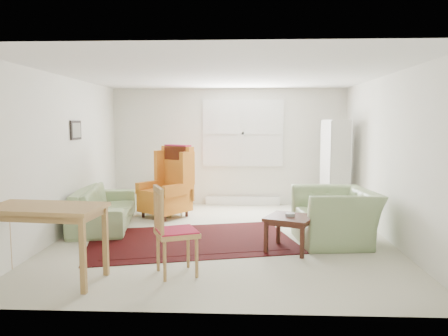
{
  "coord_description": "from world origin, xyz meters",
  "views": [
    {
      "loc": [
        0.31,
        -6.66,
        1.78
      ],
      "look_at": [
        0.0,
        0.3,
        1.05
      ],
      "focal_mm": 35.0,
      "sensor_mm": 36.0,
      "label": 1
    }
  ],
  "objects_px": {
    "wingback_chair": "(165,181)",
    "desk": "(42,244)",
    "sofa": "(105,199)",
    "stool": "(175,205)",
    "cabinet": "(335,167)",
    "desk_chair": "(177,230)",
    "coffee_table": "(290,233)",
    "armchair": "(335,211)"
  },
  "relations": [
    {
      "from": "wingback_chair",
      "to": "desk",
      "type": "height_order",
      "value": "wingback_chair"
    },
    {
      "from": "sofa",
      "to": "stool",
      "type": "distance_m",
      "value": 1.34
    },
    {
      "from": "cabinet",
      "to": "wingback_chair",
      "type": "bearing_deg",
      "value": -176.2
    },
    {
      "from": "sofa",
      "to": "desk_chair",
      "type": "xyz_separation_m",
      "value": [
        1.64,
        -2.44,
        0.08
      ]
    },
    {
      "from": "coffee_table",
      "to": "cabinet",
      "type": "distance_m",
      "value": 2.91
    },
    {
      "from": "armchair",
      "to": "wingback_chair",
      "type": "bearing_deg",
      "value": -126.12
    },
    {
      "from": "coffee_table",
      "to": "desk",
      "type": "bearing_deg",
      "value": -156.07
    },
    {
      "from": "coffee_table",
      "to": "armchair",
      "type": "bearing_deg",
      "value": 33.11
    },
    {
      "from": "cabinet",
      "to": "desk",
      "type": "height_order",
      "value": "cabinet"
    },
    {
      "from": "sofa",
      "to": "cabinet",
      "type": "bearing_deg",
      "value": -83.55
    },
    {
      "from": "wingback_chair",
      "to": "cabinet",
      "type": "bearing_deg",
      "value": 44.88
    },
    {
      "from": "stool",
      "to": "sofa",
      "type": "bearing_deg",
      "value": -148.07
    },
    {
      "from": "desk",
      "to": "desk_chair",
      "type": "relative_size",
      "value": 1.29
    },
    {
      "from": "armchair",
      "to": "desk",
      "type": "relative_size",
      "value": 0.9
    },
    {
      "from": "sofa",
      "to": "desk",
      "type": "distance_m",
      "value": 2.72
    },
    {
      "from": "wingback_chair",
      "to": "desk_chair",
      "type": "xyz_separation_m",
      "value": [
        0.7,
        -3.09,
        -0.15
      ]
    },
    {
      "from": "coffee_table",
      "to": "desk",
      "type": "xyz_separation_m",
      "value": [
        -2.9,
        -1.29,
        0.18
      ]
    },
    {
      "from": "coffee_table",
      "to": "stool",
      "type": "relative_size",
      "value": 1.31
    },
    {
      "from": "armchair",
      "to": "desk",
      "type": "xyz_separation_m",
      "value": [
        -3.61,
        -1.75,
        -0.05
      ]
    },
    {
      "from": "wingback_chair",
      "to": "cabinet",
      "type": "distance_m",
      "value": 3.31
    },
    {
      "from": "armchair",
      "to": "cabinet",
      "type": "bearing_deg",
      "value": 162.29
    },
    {
      "from": "sofa",
      "to": "armchair",
      "type": "distance_m",
      "value": 3.9
    },
    {
      "from": "stool",
      "to": "desk_chair",
      "type": "relative_size",
      "value": 0.44
    },
    {
      "from": "cabinet",
      "to": "stool",
      "type": "bearing_deg",
      "value": -176.45
    },
    {
      "from": "desk",
      "to": "desk_chair",
      "type": "distance_m",
      "value": 1.5
    },
    {
      "from": "desk_chair",
      "to": "sofa",
      "type": "bearing_deg",
      "value": 11.5
    },
    {
      "from": "sofa",
      "to": "stool",
      "type": "xyz_separation_m",
      "value": [
        1.12,
        0.7,
        -0.22
      ]
    },
    {
      "from": "stool",
      "to": "desk_chair",
      "type": "bearing_deg",
      "value": -80.66
    },
    {
      "from": "stool",
      "to": "desk",
      "type": "height_order",
      "value": "desk"
    },
    {
      "from": "cabinet",
      "to": "coffee_table",
      "type": "bearing_deg",
      "value": -118.78
    },
    {
      "from": "wingback_chair",
      "to": "stool",
      "type": "height_order",
      "value": "wingback_chair"
    },
    {
      "from": "desk_chair",
      "to": "desk",
      "type": "bearing_deg",
      "value": 78.41
    },
    {
      "from": "wingback_chair",
      "to": "cabinet",
      "type": "relative_size",
      "value": 0.74
    },
    {
      "from": "armchair",
      "to": "cabinet",
      "type": "xyz_separation_m",
      "value": [
        0.42,
        2.12,
        0.44
      ]
    },
    {
      "from": "sofa",
      "to": "stool",
      "type": "bearing_deg",
      "value": -67.08
    },
    {
      "from": "wingback_chair",
      "to": "coffee_table",
      "type": "distance_m",
      "value": 3.01
    },
    {
      "from": "sofa",
      "to": "wingback_chair",
      "type": "height_order",
      "value": "wingback_chair"
    },
    {
      "from": "wingback_chair",
      "to": "desk",
      "type": "xyz_separation_m",
      "value": [
        -0.78,
        -3.37,
        -0.25
      ]
    },
    {
      "from": "sofa",
      "to": "desk",
      "type": "bearing_deg",
      "value": 174.4
    },
    {
      "from": "desk_chair",
      "to": "armchair",
      "type": "bearing_deg",
      "value": -77.85
    },
    {
      "from": "armchair",
      "to": "desk_chair",
      "type": "distance_m",
      "value": 2.6
    },
    {
      "from": "stool",
      "to": "desk",
      "type": "bearing_deg",
      "value": -105.68
    }
  ]
}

